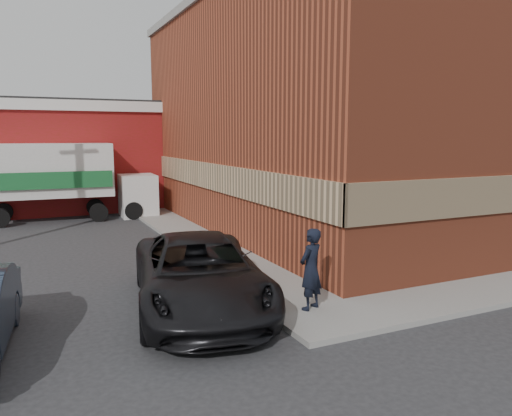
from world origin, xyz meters
name	(u,v)px	position (x,y,z in m)	size (l,w,h in m)	color
ground	(286,313)	(0.00, 0.00, 0.00)	(90.00, 90.00, 0.00)	#28282B
brick_building	(360,116)	(8.50, 9.00, 4.68)	(14.25, 18.25, 9.36)	#973F27
sidewalk_west	(188,235)	(0.60, 9.00, 0.06)	(1.80, 18.00, 0.12)	gray
warehouse	(1,156)	(-6.00, 20.00, 2.81)	(16.30, 8.30, 5.60)	maroon
man	(311,269)	(0.46, -0.25, 1.01)	(0.65, 0.43, 1.78)	black
suv_a	(199,274)	(-1.61, 1.08, 0.81)	(2.69, 5.83, 1.62)	black
box_truck	(65,176)	(-3.32, 14.89, 2.01)	(7.17, 2.46, 3.49)	silver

